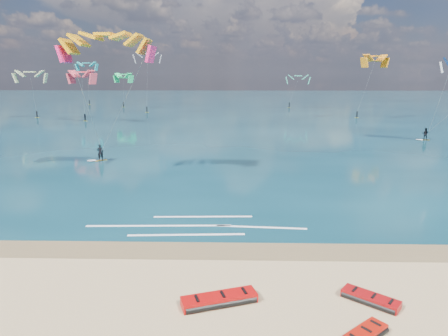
{
  "coord_description": "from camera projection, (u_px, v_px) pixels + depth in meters",
  "views": [
    {
      "loc": [
        2.42,
        -17.15,
        9.45
      ],
      "look_at": [
        1.83,
        8.0,
        3.44
      ],
      "focal_mm": 32.0,
      "sensor_mm": 36.0,
      "label": 1
    }
  ],
  "objects": [
    {
      "name": "ground",
      "position": [
        217.0,
        140.0,
        57.82
      ],
      "size": [
        320.0,
        320.0,
        0.0
      ],
      "primitive_type": "plane",
      "color": "tan",
      "rests_on": "ground"
    },
    {
      "name": "kitesurfer_main",
      "position": [
        103.0,
        96.0,
        38.28
      ],
      "size": [
        10.85,
        9.36,
        14.23
      ],
      "rotation": [
        0.0,
        0.0,
        0.69
      ],
      "color": "gold",
      "rests_on": "sea"
    },
    {
      "name": "wet_sand_strip",
      "position": [
        188.0,
        250.0,
        21.84
      ],
      "size": [
        320.0,
        2.4,
        0.01
      ],
      "primitive_type": "cube",
      "color": "brown",
      "rests_on": "ground"
    },
    {
      "name": "sea",
      "position": [
        225.0,
        105.0,
        120.04
      ],
      "size": [
        320.0,
        200.0,
        0.04
      ],
      "primitive_type": "cube",
      "color": "#0A2B38",
      "rests_on": "ground"
    },
    {
      "name": "packed_kite_left",
      "position": [
        219.0,
        303.0,
        16.77
      ],
      "size": [
        3.62,
        2.23,
        0.45
      ],
      "primitive_type": null,
      "rotation": [
        0.0,
        0.0,
        0.32
      ],
      "color": "#B70A09",
      "rests_on": "ground"
    },
    {
      "name": "distant_kites",
      "position": [
        165.0,
        90.0,
        93.77
      ],
      "size": [
        76.29,
        45.03,
        13.72
      ],
      "color": "#F64857",
      "rests_on": "ground"
    },
    {
      "name": "packed_kite_mid",
      "position": [
        370.0,
        302.0,
        16.85
      ],
      "size": [
        2.67,
        2.41,
        0.39
      ],
      "primitive_type": null,
      "rotation": [
        0.0,
        0.0,
        -0.66
      ],
      "color": "#9D0A0D",
      "rests_on": "ground"
    },
    {
      "name": "shoreline_foam",
      "position": [
        196.0,
        226.0,
        25.16
      ],
      "size": [
        13.88,
        3.65,
        0.01
      ],
      "color": "white",
      "rests_on": "ground"
    }
  ]
}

